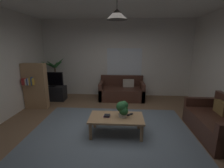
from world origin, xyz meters
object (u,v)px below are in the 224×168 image
object	(u,v)px
remote_on_table_0	(130,114)
potted_palm_corner	(55,78)
bookshelf_corner	(35,86)
book_on_table_0	(107,116)
coffee_table	(116,119)
pendant_lamp	(117,14)
tv	(51,79)
couch_right_side	(218,124)
couch_under_window	(122,92)
book_on_table_1	(107,115)
potted_plant_on_table	(123,108)
tv_stand	(53,93)

from	to	relation	value
remote_on_table_0	potted_palm_corner	size ratio (longest dim) A/B	0.11
bookshelf_corner	book_on_table_0	bearing A→B (deg)	-30.55
remote_on_table_0	coffee_table	bearing A→B (deg)	70.58
remote_on_table_0	pendant_lamp	xyz separation A→B (m)	(-0.30, -0.12, 2.07)
tv	couch_right_side	bearing A→B (deg)	-24.71
couch_under_window	book_on_table_1	bearing A→B (deg)	-97.33
potted_plant_on_table	bookshelf_corner	world-z (taller)	bookshelf_corner
remote_on_table_0	potted_plant_on_table	size ratio (longest dim) A/B	0.46
book_on_table_1	book_on_table_0	bearing A→B (deg)	110.22
couch_under_window	book_on_table_0	bearing A→B (deg)	-97.50
tv_stand	pendant_lamp	bearing A→B (deg)	-42.45
couch_under_window	tv	bearing A→B (deg)	-173.43
tv_stand	couch_right_side	bearing A→B (deg)	-24.93
couch_under_window	tv_stand	world-z (taller)	couch_under_window
couch_right_side	book_on_table_1	size ratio (longest dim) A/B	12.50
potted_palm_corner	pendant_lamp	distance (m)	4.05
book_on_table_1	potted_plant_on_table	bearing A→B (deg)	4.79
remote_on_table_0	potted_palm_corner	world-z (taller)	potted_palm_corner
book_on_table_1	potted_palm_corner	world-z (taller)	potted_palm_corner
book_on_table_1	tv	size ratio (longest dim) A/B	0.15
book_on_table_1	bookshelf_corner	size ratio (longest dim) A/B	0.09
couch_under_window	potted_palm_corner	bearing A→B (deg)	173.86
tv	bookshelf_corner	size ratio (longest dim) A/B	0.59
potted_palm_corner	bookshelf_corner	distance (m)	1.31
pendant_lamp	potted_palm_corner	bearing A→B (deg)	132.26
coffee_table	remote_on_table_0	world-z (taller)	remote_on_table_0
couch_right_side	potted_plant_on_table	size ratio (longest dim) A/B	4.35
tv	potted_palm_corner	distance (m)	0.57
pendant_lamp	couch_right_side	bearing A→B (deg)	1.15
book_on_table_0	coffee_table	bearing A→B (deg)	-1.68
couch_under_window	pendant_lamp	size ratio (longest dim) A/B	3.42
book_on_table_0	potted_plant_on_table	size ratio (longest dim) A/B	0.38
bookshelf_corner	tv_stand	bearing A→B (deg)	76.47
remote_on_table_0	pendant_lamp	world-z (taller)	pendant_lamp
couch_right_side	potted_plant_on_table	world-z (taller)	couch_right_side
potted_plant_on_table	pendant_lamp	distance (m)	1.89
book_on_table_1	tv	world-z (taller)	tv
book_on_table_0	couch_right_side	bearing A→B (deg)	0.90
pendant_lamp	potted_plant_on_table	bearing A→B (deg)	8.36
tv_stand	tv	size ratio (longest dim) A/B	1.09
bookshelf_corner	tv	bearing A→B (deg)	76.10
tv	bookshelf_corner	world-z (taller)	bookshelf_corner
tv_stand	bookshelf_corner	bearing A→B (deg)	-103.53
book_on_table_0	potted_plant_on_table	world-z (taller)	potted_plant_on_table
tv_stand	tv	world-z (taller)	tv
couch_right_side	book_on_table_0	size ratio (longest dim) A/B	11.47
tv	couch_under_window	bearing A→B (deg)	6.57
book_on_table_0	bookshelf_corner	xyz separation A→B (m)	(-2.34, 1.38, 0.29)
potted_palm_corner	pendant_lamp	xyz separation A→B (m)	(2.45, -2.69, 1.78)
tv	pendant_lamp	xyz separation A→B (m)	(2.36, -2.13, 1.72)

